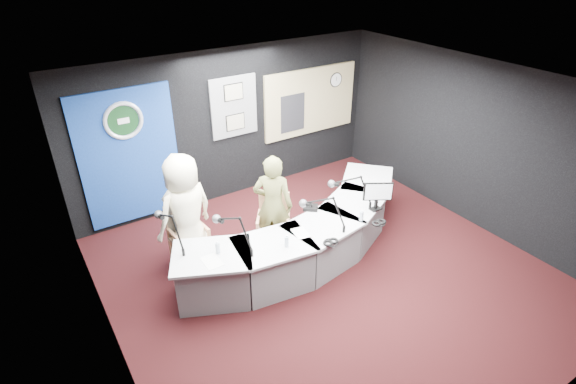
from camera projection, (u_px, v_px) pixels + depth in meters
ground at (328, 274)px, 6.74m from camera, size 6.00×6.00×0.00m
ceiling at (338, 92)px, 5.36m from camera, size 6.00×6.00×0.02m
wall_back at (232, 125)px, 8.24m from camera, size 6.00×0.02×2.80m
wall_front at (548, 338)px, 3.86m from camera, size 6.00×0.02×2.80m
wall_left at (103, 272)px, 4.63m from camera, size 0.02×6.00×2.80m
wall_right at (475, 145)px, 7.47m from camera, size 0.02×6.00×2.80m
broadcast_desk at (305, 237)px, 6.93m from camera, size 4.50×1.90×0.75m
backdrop_panel at (130, 157)px, 7.39m from camera, size 1.60×0.05×2.30m
agency_seal at (123, 121)px, 7.04m from camera, size 0.63×0.07×0.63m
seal_center at (123, 121)px, 7.04m from camera, size 0.48×0.01×0.48m
pinboard at (234, 107)px, 8.07m from camera, size 0.90×0.04×1.10m
framed_photo_upper at (234, 92)px, 7.91m from camera, size 0.34×0.02×0.27m
framed_photo_lower at (236, 122)px, 8.18m from camera, size 0.34×0.02×0.27m
booth_window_frame at (311, 101)px, 8.97m from camera, size 2.12×0.06×1.32m
booth_glow at (311, 101)px, 8.96m from camera, size 2.00×0.02×1.20m
equipment_rack at (293, 113)px, 8.81m from camera, size 0.55×0.02×0.75m
wall_clock at (336, 80)px, 9.06m from camera, size 0.28×0.01×0.28m
armchair_left at (189, 238)px, 6.72m from camera, size 0.59×0.59×0.97m
armchair_right at (274, 228)px, 7.04m from camera, size 0.68×0.68×0.86m
draped_jacket at (182, 222)px, 6.84m from camera, size 0.51×0.15×0.70m
person_man at (186, 213)px, 6.51m from camera, size 1.01×0.79×1.84m
person_woman at (273, 206)px, 6.84m from camera, size 0.72×0.71×1.68m
computer_monitor at (377, 191)px, 6.77m from camera, size 0.38×0.25×0.29m
desk_phone at (311, 207)px, 6.92m from camera, size 0.28×0.28×0.06m
headphones_near at (379, 223)px, 6.57m from camera, size 0.20×0.20×0.03m
headphones_far at (331, 242)px, 6.15m from camera, size 0.22×0.22×0.04m
paper_stack at (212, 261)px, 5.81m from camera, size 0.22×0.31×0.00m
notepad at (301, 233)px, 6.37m from camera, size 0.24×0.31×0.00m
boom_mic_a at (170, 226)px, 5.98m from camera, size 0.20×0.73×0.60m
boom_mic_b at (233, 229)px, 5.92m from camera, size 0.33×0.70×0.60m
boom_mic_c at (324, 210)px, 6.34m from camera, size 0.48×0.62×0.60m
boom_mic_d at (351, 189)px, 6.88m from camera, size 0.53×0.59×0.60m
water_bottles at (308, 224)px, 6.41m from camera, size 2.70×0.56×0.18m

